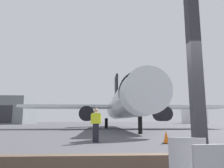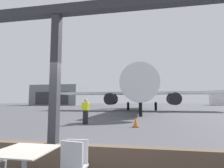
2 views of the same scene
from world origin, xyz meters
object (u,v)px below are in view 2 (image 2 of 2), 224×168
(traffic_cone, at_px, (136,122))
(fuel_storage_tank, at_px, (222,98))
(cafe_chair_window_left, at_px, (68,168))
(distant_hangar, at_px, (60,96))
(dining_table, at_px, (24,167))
(ground_crew_worker, at_px, (86,111))
(cafe_chair_aisle_right, at_px, (75,162))
(airplane, at_px, (141,91))

(traffic_cone, bearing_deg, fuel_storage_tank, 64.94)
(cafe_chair_window_left, relative_size, distant_hangar, 0.05)
(distant_hangar, xyz_separation_m, fuel_storage_tank, (67.26, 10.75, -1.05))
(dining_table, relative_size, cafe_chair_window_left, 0.97)
(dining_table, relative_size, ground_crew_worker, 0.51)
(cafe_chair_aisle_right, bearing_deg, cafe_chair_window_left, -86.06)
(dining_table, relative_size, traffic_cone, 1.46)
(airplane, height_order, ground_crew_worker, airplane)
(dining_table, xyz_separation_m, ground_crew_worker, (-2.00, 9.13, 0.43))
(dining_table, xyz_separation_m, cafe_chair_aisle_right, (0.79, 0.26, 0.05))
(distant_hangar, bearing_deg, traffic_cone, -59.97)
(dining_table, relative_size, fuel_storage_tank, 0.09)
(airplane, distance_m, traffic_cone, 19.41)
(airplane, height_order, distant_hangar, airplane)
(airplane, relative_size, ground_crew_worker, 17.58)
(ground_crew_worker, distance_m, distant_hangar, 66.46)
(cafe_chair_aisle_right, height_order, distant_hangar, distant_hangar)
(fuel_storage_tank, bearing_deg, traffic_cone, -115.06)
(cafe_chair_window_left, bearing_deg, ground_crew_worker, 106.93)
(traffic_cone, bearing_deg, airplane, 89.47)
(ground_crew_worker, bearing_deg, fuel_storage_tank, 62.40)
(airplane, bearing_deg, distant_hangar, 130.60)
(cafe_chair_aisle_right, bearing_deg, ground_crew_worker, 107.42)
(ground_crew_worker, relative_size, fuel_storage_tank, 0.18)
(cafe_chair_aisle_right, height_order, fuel_storage_tank, fuel_storage_tank)
(traffic_cone, bearing_deg, cafe_chair_aisle_right, -94.77)
(dining_table, bearing_deg, ground_crew_worker, 102.34)
(cafe_chair_window_left, distance_m, fuel_storage_tank, 85.58)
(airplane, relative_size, traffic_cone, 50.29)
(cafe_chair_aisle_right, relative_size, airplane, 0.03)
(cafe_chair_aisle_right, distance_m, fuel_storage_tank, 85.27)
(cafe_chair_aisle_right, relative_size, distant_hangar, 0.04)
(airplane, relative_size, distant_hangar, 1.56)
(dining_table, distance_m, fuel_storage_tank, 85.82)
(traffic_cone, distance_m, fuel_storage_tank, 77.62)
(ground_crew_worker, distance_m, fuel_storage_tank, 78.43)
(ground_crew_worker, bearing_deg, airplane, 78.82)
(cafe_chair_window_left, xyz_separation_m, traffic_cone, (0.65, 8.44, -0.25))
(traffic_cone, xyz_separation_m, distant_hangar, (-34.40, 59.52, 3.79))
(fuel_storage_tank, bearing_deg, dining_table, -113.59)
(traffic_cone, relative_size, distant_hangar, 0.03)
(dining_table, height_order, ground_crew_worker, ground_crew_worker)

